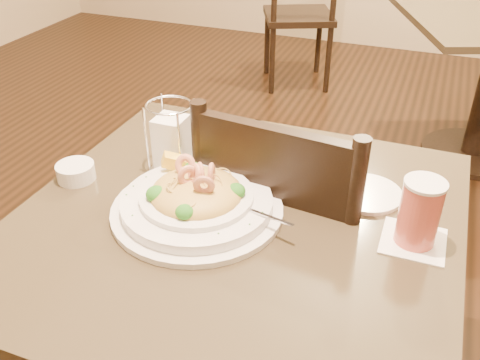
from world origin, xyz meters
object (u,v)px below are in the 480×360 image
(pasta_bowl, at_px, (197,199))
(side_plate, at_px, (366,193))
(dining_chair_near, at_px, (290,249))
(dining_chair_far, at_px, (300,11))
(napkin_caddy, at_px, (172,142))
(bread_basket, at_px, (273,156))
(drink_glass, at_px, (419,213))
(main_table, at_px, (237,298))
(butter_ramekin, at_px, (76,172))

(pasta_bowl, bearing_deg, side_plate, 30.90)
(pasta_bowl, bearing_deg, dining_chair_near, 58.57)
(dining_chair_far, relative_size, napkin_caddy, 5.45)
(dining_chair_far, bearing_deg, bread_basket, 79.84)
(drink_glass, xyz_separation_m, napkin_caddy, (-0.56, 0.08, 0.00))
(main_table, xyz_separation_m, drink_glass, (0.35, 0.05, 0.30))
(dining_chair_far, bearing_deg, dining_chair_near, 81.14)
(main_table, height_order, napkin_caddy, napkin_caddy)
(pasta_bowl, bearing_deg, drink_glass, 8.28)
(side_plate, height_order, butter_ramekin, butter_ramekin)
(dining_chair_near, xyz_separation_m, pasta_bowl, (-0.14, -0.24, 0.27))
(main_table, relative_size, butter_ramekin, 10.31)
(main_table, relative_size, dining_chair_far, 0.97)
(dining_chair_far, xyz_separation_m, napkin_caddy, (0.34, -2.36, 0.31))
(napkin_caddy, relative_size, side_plate, 1.09)
(main_table, distance_m, bread_basket, 0.35)
(napkin_caddy, bearing_deg, drink_glass, -7.69)
(pasta_bowl, xyz_separation_m, napkin_caddy, (-0.13, 0.14, 0.04))
(napkin_caddy, xyz_separation_m, butter_ramekin, (-0.19, -0.12, -0.05))
(main_table, relative_size, napkin_caddy, 5.27)
(butter_ramekin, bearing_deg, main_table, -0.88)
(napkin_caddy, height_order, butter_ramekin, napkin_caddy)
(bread_basket, bearing_deg, side_plate, -13.97)
(butter_ramekin, bearing_deg, bread_basket, 29.95)
(drink_glass, height_order, bread_basket, drink_glass)
(drink_glass, xyz_separation_m, bread_basket, (-0.35, 0.19, -0.05))
(dining_chair_near, distance_m, drink_glass, 0.46)
(bread_basket, xyz_separation_m, napkin_caddy, (-0.21, -0.11, 0.05))
(dining_chair_far, relative_size, side_plate, 5.92)
(dining_chair_far, xyz_separation_m, pasta_bowl, (0.46, -2.50, 0.27))
(drink_glass, relative_size, bread_basket, 0.59)
(main_table, distance_m, side_plate, 0.38)
(bread_basket, height_order, napkin_caddy, napkin_caddy)
(dining_chair_far, relative_size, drink_glass, 6.72)
(napkin_caddy, xyz_separation_m, side_plate, (0.45, 0.05, -0.07))
(bread_basket, height_order, side_plate, bread_basket)
(side_plate, relative_size, butter_ramekin, 1.80)
(drink_glass, distance_m, butter_ramekin, 0.75)
(dining_chair_near, distance_m, napkin_caddy, 0.43)
(dining_chair_near, height_order, napkin_caddy, dining_chair_near)
(bread_basket, relative_size, side_plate, 1.50)
(side_plate, bearing_deg, napkin_caddy, -173.22)
(side_plate, bearing_deg, bread_basket, 166.03)
(dining_chair_near, xyz_separation_m, butter_ramekin, (-0.46, -0.22, 0.26))
(main_table, height_order, dining_chair_far, dining_chair_far)
(main_table, distance_m, dining_chair_far, 2.55)
(bread_basket, bearing_deg, butter_ramekin, -150.05)
(napkin_caddy, bearing_deg, side_plate, 6.78)
(pasta_bowl, relative_size, side_plate, 2.54)
(pasta_bowl, height_order, bread_basket, pasta_bowl)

